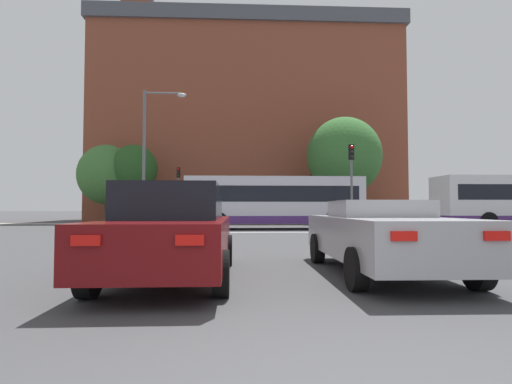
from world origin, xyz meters
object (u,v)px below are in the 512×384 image
object	(u,v)px
car_roadster_right	(381,235)
pedestrian_waiting	(121,210)
traffic_light_near_right	(352,173)
bus_crossing_lead	(274,201)
traffic_light_far_right	(312,190)
traffic_light_far_left	(178,186)
pedestrian_walking_east	(287,211)
street_lamp_junction	(151,145)
car_saloon_left	(173,231)

from	to	relation	value
car_roadster_right	pedestrian_waiting	size ratio (longest dim) A/B	2.74
traffic_light_near_right	pedestrian_waiting	bearing A→B (deg)	142.83
bus_crossing_lead	traffic_light_far_right	xyz separation A→B (m)	(3.89, 8.51, 1.05)
traffic_light_far_right	pedestrian_waiting	xyz separation A→B (m)	(-15.14, -0.28, -1.62)
bus_crossing_lead	traffic_light_far_left	bearing A→B (deg)	-140.11
bus_crossing_lead	traffic_light_near_right	xyz separation A→B (m)	(3.76, -3.15, 1.40)
bus_crossing_lead	traffic_light_far_left	world-z (taller)	traffic_light_far_left
car_roadster_right	traffic_light_far_left	world-z (taller)	traffic_light_far_left
car_roadster_right	traffic_light_far_right	xyz separation A→B (m)	(3.42, 24.80, 1.97)
traffic_light_far_left	pedestrian_walking_east	world-z (taller)	traffic_light_far_left
car_roadster_right	traffic_light_near_right	size ratio (longest dim) A/B	1.08
traffic_light_far_left	street_lamp_junction	bearing A→B (deg)	-90.31
car_saloon_left	traffic_light_near_right	size ratio (longest dim) A/B	1.09
pedestrian_walking_east	car_roadster_right	bearing A→B (deg)	-5.08
street_lamp_junction	traffic_light_near_right	bearing A→B (deg)	-8.15
traffic_light_far_left	street_lamp_junction	xyz separation A→B (m)	(-0.05, -9.79, 1.71)
car_saloon_left	pedestrian_waiting	size ratio (longest dim) A/B	2.75
car_roadster_right	pedestrian_waiting	bearing A→B (deg)	116.29
traffic_light_near_right	street_lamp_junction	distance (m)	10.88
car_roadster_right	pedestrian_walking_east	xyz separation A→B (m)	(1.37, 24.63, 0.30)
traffic_light_near_right	street_lamp_junction	size ratio (longest dim) A/B	0.59
traffic_light_far_left	car_saloon_left	bearing A→B (deg)	-81.84
car_saloon_left	street_lamp_junction	world-z (taller)	street_lamp_junction
car_roadster_right	pedestrian_walking_east	distance (m)	24.67
bus_crossing_lead	pedestrian_walking_east	distance (m)	8.56
traffic_light_near_right	street_lamp_junction	xyz separation A→B (m)	(-10.64, 1.52, 1.66)
car_roadster_right	traffic_light_far_left	size ratio (longest dim) A/B	1.10
traffic_light_near_right	traffic_light_far_right	bearing A→B (deg)	89.37
car_saloon_left	pedestrian_waiting	distance (m)	26.07
car_roadster_right	traffic_light_near_right	distance (m)	13.74
bus_crossing_lead	traffic_light_far_left	xyz separation A→B (m)	(-6.82, 8.16, 1.35)
traffic_light_far_left	pedestrian_waiting	world-z (taller)	traffic_light_far_left
pedestrian_walking_east	traffic_light_far_right	bearing A→B (deg)	93.05
street_lamp_junction	pedestrian_walking_east	distance (m)	13.74
car_saloon_left	bus_crossing_lead	distance (m)	16.92
car_saloon_left	car_roadster_right	bearing A→B (deg)	4.40
car_roadster_right	traffic_light_far_right	distance (m)	25.12
traffic_light_far_left	street_lamp_junction	world-z (taller)	street_lamp_junction
car_saloon_left	traffic_light_far_right	size ratio (longest dim) A/B	1.24
traffic_light_far_left	street_lamp_junction	size ratio (longest dim) A/B	0.58
car_saloon_left	bus_crossing_lead	bearing A→B (deg)	78.81
traffic_light_far_right	street_lamp_junction	world-z (taller)	street_lamp_junction
traffic_light_far_left	traffic_light_far_right	world-z (taller)	traffic_light_far_left
traffic_light_near_right	pedestrian_waiting	xyz separation A→B (m)	(-15.01, 11.38, -1.97)
car_roadster_right	bus_crossing_lead	size ratio (longest dim) A/B	0.48
bus_crossing_lead	car_saloon_left	bearing A→B (deg)	-11.16
street_lamp_junction	pedestrian_walking_east	bearing A→B (deg)	48.81
pedestrian_waiting	street_lamp_junction	bearing A→B (deg)	31.00
traffic_light_near_right	pedestrian_walking_east	world-z (taller)	traffic_light_near_right
car_roadster_right	bus_crossing_lead	bearing A→B (deg)	92.40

